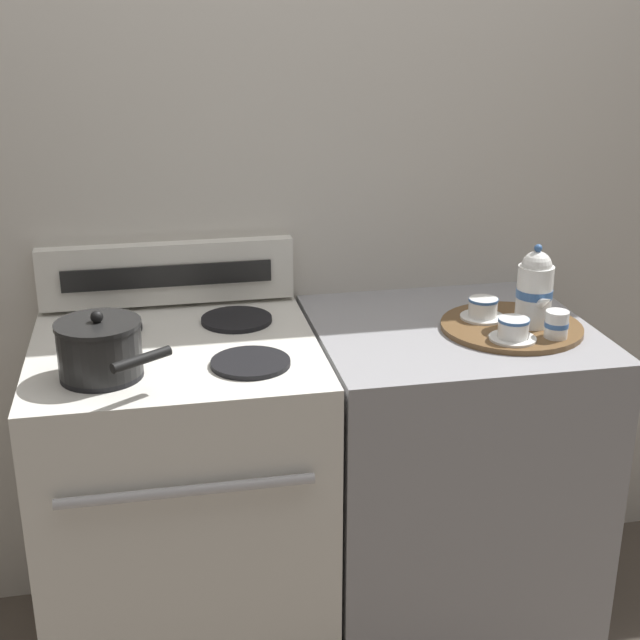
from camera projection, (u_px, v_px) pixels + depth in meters
ground_plane at (319, 629)px, 2.51m from camera, size 6.00×6.00×0.00m
wall_back at (294, 220)px, 2.45m from camera, size 6.00×0.05×2.20m
stove at (184, 506)px, 2.29m from camera, size 0.69×0.68×0.90m
control_panel at (167, 273)px, 2.38m from camera, size 0.68×0.05×0.17m
side_counter at (445, 479)px, 2.42m from camera, size 0.70×0.65×0.89m
saucepan at (100, 347)px, 1.95m from camera, size 0.25×0.28×0.14m
serving_tray at (511, 327)px, 2.25m from camera, size 0.36×0.36×0.01m
teapot at (535, 289)px, 2.21m from camera, size 0.09×0.15×0.21m
teacup_left at (483, 308)px, 2.28m from camera, size 0.11×0.11×0.05m
teacup_right at (513, 329)px, 2.14m from camera, size 0.11×0.11×0.05m
creamer_jug at (557, 324)px, 2.15m from camera, size 0.06×0.06×0.07m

